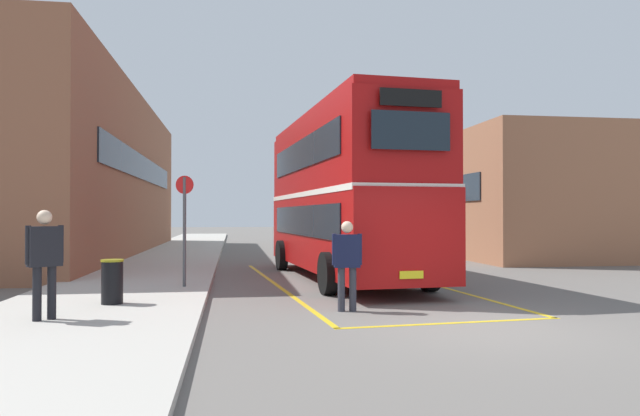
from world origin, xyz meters
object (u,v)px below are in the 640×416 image
object	(u,v)px
double_decker_bus	(343,193)
pedestrian_boarding	(347,259)
pedestrian_waiting_near	(45,255)
single_deck_bus	(358,219)
bus_stop_sign	(185,220)
litter_bin	(112,282)

from	to	relation	value
double_decker_bus	pedestrian_boarding	distance (m)	5.88
pedestrian_waiting_near	single_deck_bus	bearing A→B (deg)	66.43
pedestrian_waiting_near	bus_stop_sign	world-z (taller)	bus_stop_sign
single_deck_bus	litter_bin	xyz separation A→B (m)	(-9.80, -22.51, -1.07)
pedestrian_waiting_near	litter_bin	bearing A→B (deg)	65.70
single_deck_bus	pedestrian_waiting_near	distance (m)	26.36
pedestrian_waiting_near	bus_stop_sign	size ratio (longest dim) A/B	0.68
double_decker_bus	pedestrian_waiting_near	xyz separation A→B (m)	(-6.24, -6.53, -1.32)
pedestrian_boarding	litter_bin	distance (m)	4.57
litter_bin	pedestrian_waiting_near	bearing A→B (deg)	-114.30
double_decker_bus	litter_bin	xyz separation A→B (m)	(-5.49, -4.89, -1.94)
double_decker_bus	bus_stop_sign	size ratio (longest dim) A/B	3.89
bus_stop_sign	single_deck_bus	bearing A→B (deg)	66.59
double_decker_bus	single_deck_bus	size ratio (longest dim) A/B	1.21
double_decker_bus	pedestrian_waiting_near	world-z (taller)	double_decker_bus
pedestrian_boarding	pedestrian_waiting_near	world-z (taller)	pedestrian_waiting_near
pedestrian_waiting_near	bus_stop_sign	xyz separation A→B (m)	(1.90, 4.20, 0.55)
double_decker_bus	bus_stop_sign	bearing A→B (deg)	-151.74
single_deck_bus	bus_stop_sign	bearing A→B (deg)	-113.41
double_decker_bus	pedestrian_boarding	bearing A→B (deg)	-100.14
double_decker_bus	pedestrian_waiting_near	bearing A→B (deg)	-133.66
double_decker_bus	single_deck_bus	distance (m)	18.16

